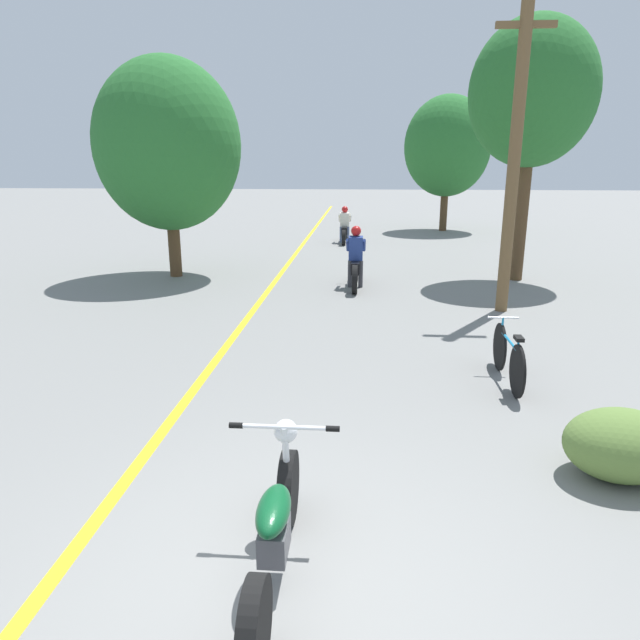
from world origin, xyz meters
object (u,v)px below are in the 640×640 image
(roadside_tree_right_near, at_px, (533,94))
(motorcycle_rider_far, at_px, (345,229))
(motorcycle_rider_lead, at_px, (355,264))
(bicycle_parked, at_px, (508,357))
(roadside_tree_left, at_px, (168,145))
(motorcycle_foreground, at_px, (275,529))
(utility_pole, at_px, (515,156))
(roadside_tree_right_far, at_px, (447,146))

(roadside_tree_right_near, relative_size, motorcycle_rider_far, 3.02)
(roadside_tree_right_near, bearing_deg, motorcycle_rider_lead, -163.93)
(bicycle_parked, bearing_deg, roadside_tree_left, 134.70)
(roadside_tree_left, relative_size, bicycle_parked, 3.20)
(roadside_tree_left, xyz_separation_m, motorcycle_foreground, (4.44, -11.27, -2.97))
(utility_pole, relative_size, motorcycle_foreground, 2.76)
(utility_pole, xyz_separation_m, motorcycle_rider_far, (-3.61, 10.00, -2.57))
(roadside_tree_left, relative_size, motorcycle_rider_far, 2.63)
(utility_pole, xyz_separation_m, motorcycle_foreground, (-3.48, -8.18, -2.68))
(roadside_tree_right_near, distance_m, motorcycle_foreground, 13.04)
(utility_pole, bearing_deg, motorcycle_rider_lead, 145.69)
(roadside_tree_right_far, height_order, roadside_tree_left, roadside_tree_right_far)
(motorcycle_foreground, height_order, motorcycle_rider_lead, motorcycle_rider_lead)
(roadside_tree_left, distance_m, motorcycle_foreground, 12.47)
(motorcycle_rider_lead, bearing_deg, roadside_tree_right_near, 16.07)
(roadside_tree_right_far, bearing_deg, motorcycle_rider_far, -135.34)
(roadside_tree_right_far, height_order, motorcycle_rider_far, roadside_tree_right_far)
(roadside_tree_right_near, distance_m, motorcycle_rider_lead, 5.91)
(roadside_tree_right_far, relative_size, bicycle_parked, 3.31)
(motorcycle_rider_far, bearing_deg, motorcycle_foreground, -89.58)
(roadside_tree_left, xyz_separation_m, motorcycle_rider_lead, (4.85, -1.00, -2.82))
(roadside_tree_right_near, xyz_separation_m, roadside_tree_left, (-9.03, -0.21, -1.18))
(motorcycle_rider_lead, height_order, bicycle_parked, motorcycle_rider_lead)
(motorcycle_foreground, relative_size, bicycle_parked, 1.26)
(roadside_tree_left, xyz_separation_m, bicycle_parked, (7.08, -7.15, -3.00))
(utility_pole, bearing_deg, motorcycle_foreground, -113.05)
(motorcycle_rider_lead, relative_size, bicycle_parked, 1.27)
(bicycle_parked, bearing_deg, roadside_tree_right_near, 75.16)
(motorcycle_foreground, xyz_separation_m, motorcycle_rider_lead, (0.41, 10.27, 0.15))
(utility_pole, height_order, bicycle_parked, utility_pole)
(utility_pole, bearing_deg, roadside_tree_left, 158.68)
(roadside_tree_right_far, xyz_separation_m, motorcycle_rider_far, (-4.23, -4.18, -3.08))
(roadside_tree_left, height_order, motorcycle_rider_lead, roadside_tree_left)
(utility_pole, bearing_deg, roadside_tree_right_far, 87.50)
(roadside_tree_right_far, relative_size, motorcycle_foreground, 2.63)
(roadside_tree_left, bearing_deg, motorcycle_foreground, -68.51)
(motorcycle_foreground, bearing_deg, utility_pole, 66.95)
(motorcycle_foreground, xyz_separation_m, motorcycle_rider_far, (-0.13, 18.18, 0.10))
(roadside_tree_right_far, height_order, motorcycle_rider_lead, roadside_tree_right_far)
(roadside_tree_right_near, distance_m, bicycle_parked, 8.68)
(bicycle_parked, bearing_deg, motorcycle_rider_lead, 109.92)
(utility_pole, distance_m, roadside_tree_right_near, 3.78)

